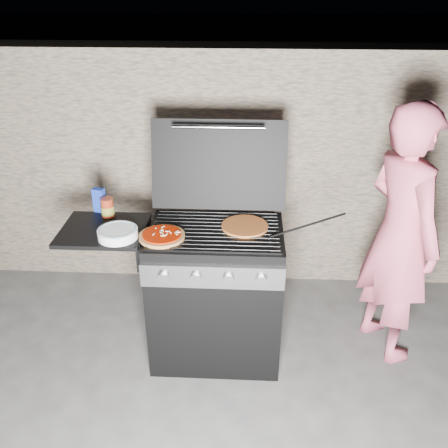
{
  "coord_description": "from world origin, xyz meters",
  "views": [
    {
      "loc": [
        0.18,
        -2.57,
        2.3
      ],
      "look_at": [
        0.05,
        0.0,
        0.95
      ],
      "focal_mm": 40.0,
      "sensor_mm": 36.0,
      "label": 1
    }
  ],
  "objects_px": {
    "pizza_topped": "(162,235)",
    "person": "(400,236)",
    "sauce_jar": "(107,207)",
    "gas_grill": "(177,292)"
  },
  "relations": [
    {
      "from": "pizza_topped",
      "to": "person",
      "type": "distance_m",
      "value": 1.44
    },
    {
      "from": "person",
      "to": "sauce_jar",
      "type": "bearing_deg",
      "value": 66.38
    },
    {
      "from": "pizza_topped",
      "to": "person",
      "type": "height_order",
      "value": "person"
    },
    {
      "from": "gas_grill",
      "to": "person",
      "type": "xyz_separation_m",
      "value": [
        1.37,
        0.13,
        0.37
      ]
    },
    {
      "from": "gas_grill",
      "to": "sauce_jar",
      "type": "height_order",
      "value": "sauce_jar"
    },
    {
      "from": "pizza_topped",
      "to": "person",
      "type": "bearing_deg",
      "value": 9.68
    },
    {
      "from": "sauce_jar",
      "to": "person",
      "type": "distance_m",
      "value": 1.8
    },
    {
      "from": "gas_grill",
      "to": "sauce_jar",
      "type": "bearing_deg",
      "value": 159.76
    },
    {
      "from": "sauce_jar",
      "to": "person",
      "type": "bearing_deg",
      "value": -0.92
    },
    {
      "from": "pizza_topped",
      "to": "person",
      "type": "relative_size",
      "value": 0.16
    }
  ]
}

